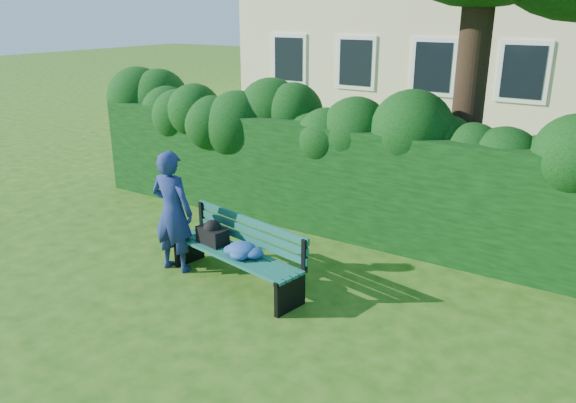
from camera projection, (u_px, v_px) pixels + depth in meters
The scene contains 4 objects.
ground at pixel (265, 277), 7.83m from camera, with size 80.00×80.00×0.00m, color #224F0E.
hedge at pixel (340, 178), 9.29m from camera, with size 10.00×1.00×1.80m.
park_bench at pixel (235, 248), 7.55m from camera, with size 2.20×0.94×0.89m.
man_reading at pixel (173, 212), 7.82m from camera, with size 0.64×0.42×1.75m, color navy.
Camera 1 is at (4.10, -5.76, 3.56)m, focal length 35.00 mm.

